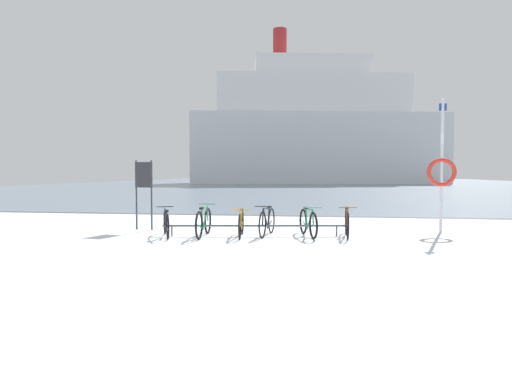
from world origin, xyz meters
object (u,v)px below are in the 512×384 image
(bicycle_1, at_px, (204,222))
(rescue_post, at_px, (442,169))
(bicycle_3, at_px, (267,222))
(bicycle_0, at_px, (166,223))
(info_sign, at_px, (144,183))
(bicycle_4, at_px, (308,223))
(bicycle_5, at_px, (347,223))
(bicycle_2, at_px, (241,224))
(ferry_ship, at_px, (314,132))

(bicycle_1, xyz_separation_m, rescue_post, (6.42, 1.84, 1.40))
(bicycle_3, bearing_deg, bicycle_0, -168.03)
(bicycle_0, bearing_deg, info_sign, 132.15)
(bicycle_4, bearing_deg, bicycle_3, -178.05)
(rescue_post, bearing_deg, bicycle_5, -154.48)
(bicycle_1, distance_m, info_sign, 2.61)
(info_sign, bearing_deg, bicycle_0, -47.85)
(bicycle_0, distance_m, bicycle_2, 1.98)
(bicycle_5, bearing_deg, bicycle_0, -171.63)
(bicycle_0, xyz_separation_m, bicycle_4, (3.71, 0.59, 0.01))
(bicycle_2, distance_m, bicycle_5, 2.79)
(bicycle_0, xyz_separation_m, bicycle_2, (1.96, 0.30, -0.01))
(bicycle_3, bearing_deg, bicycle_4, 1.95)
(bicycle_0, distance_m, bicycle_1, 0.99)
(bicycle_2, xyz_separation_m, bicycle_4, (1.75, 0.29, 0.02))
(info_sign, height_order, ferry_ship, ferry_ship)
(bicycle_2, bearing_deg, rescue_post, 17.05)
(bicycle_0, bearing_deg, rescue_post, 14.93)
(ferry_ship, bearing_deg, bicycle_0, -92.63)
(info_sign, xyz_separation_m, rescue_post, (8.55, 0.71, 0.38))
(bicycle_5, relative_size, rescue_post, 0.45)
(bicycle_2, height_order, bicycle_5, bicycle_5)
(bicycle_2, relative_size, bicycle_4, 1.02)
(bicycle_3, relative_size, bicycle_4, 1.06)
(bicycle_0, distance_m, info_sign, 2.00)
(bicycle_4, height_order, bicycle_5, bicycle_5)
(bicycle_4, distance_m, rescue_post, 4.19)
(bicycle_5, bearing_deg, rescue_post, 25.52)
(bicycle_3, height_order, bicycle_4, bicycle_3)
(bicycle_3, bearing_deg, bicycle_5, 3.80)
(bicycle_5, bearing_deg, bicycle_1, -171.52)
(bicycle_3, bearing_deg, ferry_ship, 89.83)
(bicycle_0, xyz_separation_m, bicycle_1, (0.98, 0.14, 0.03))
(bicycle_3, relative_size, ferry_ship, 0.04)
(rescue_post, distance_m, ferry_ship, 59.29)
(bicycle_1, distance_m, bicycle_4, 2.76)
(bicycle_2, relative_size, bicycle_5, 0.98)
(bicycle_0, relative_size, bicycle_1, 0.88)
(bicycle_2, relative_size, ferry_ship, 0.04)
(bicycle_3, xyz_separation_m, rescue_post, (4.79, 1.42, 1.41))
(bicycle_5, bearing_deg, info_sign, 174.48)
(bicycle_4, bearing_deg, bicycle_0, -170.93)
(info_sign, height_order, rescue_post, rescue_post)
(bicycle_5, distance_m, info_sign, 5.98)
(bicycle_0, distance_m, ferry_ship, 61.31)
(bicycle_1, height_order, ferry_ship, ferry_ship)
(bicycle_5, xyz_separation_m, ferry_ship, (-1.93, 60.04, 7.89))
(bicycle_4, relative_size, bicycle_5, 0.96)
(bicycle_3, bearing_deg, rescue_post, 16.52)
(bicycle_3, height_order, ferry_ship, ferry_ship)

